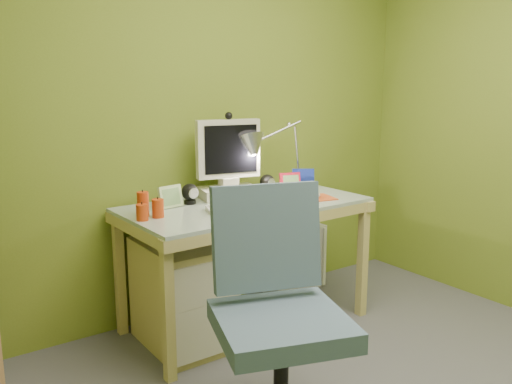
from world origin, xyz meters
TOP-DOWN VIEW (x-y plane):
  - wall_back at (0.00, 1.60)m, footprint 3.20×0.01m
  - desk at (0.09, 1.23)m, footprint 1.40×0.73m
  - monitor at (0.09, 1.41)m, footprint 0.41×0.29m
  - speaker_left at (-0.18, 1.39)m, footprint 0.10×0.10m
  - speaker_right at (0.36, 1.39)m, footprint 0.11×0.11m
  - keyboard at (0.01, 1.09)m, footprint 0.46×0.27m
  - mousepad at (0.47, 1.09)m, footprint 0.28×0.23m
  - mouse at (0.47, 1.09)m, footprint 0.11×0.07m
  - amber_tumbler at (0.27, 1.15)m, footprint 0.07×0.07m
  - candle_cluster at (-0.51, 1.24)m, footprint 0.17×0.15m
  - photo_frame_red at (0.51, 1.35)m, footprint 0.13×0.06m
  - photo_frame_blue at (0.65, 1.39)m, footprint 0.13×0.10m
  - photo_frame_green at (-0.31, 1.37)m, footprint 0.14×0.04m
  - desk_lamp at (0.54, 1.41)m, footprint 0.60×0.28m
  - task_chair at (-0.38, 0.29)m, footprint 0.72×0.72m
  - radiator at (0.67, 1.49)m, footprint 0.44×0.19m

SIDE VIEW (x-z plane):
  - radiator at x=0.67m, z-range 0.00..0.44m
  - desk at x=0.09m, z-range 0.00..0.74m
  - task_chair at x=-0.38m, z-range 0.00..1.02m
  - mousepad at x=0.47m, z-range 0.74..0.74m
  - keyboard at x=0.01m, z-range 0.74..0.76m
  - mouse at x=0.47m, z-range 0.74..0.77m
  - amber_tumbler at x=0.27m, z-range 0.74..0.82m
  - speaker_right at x=0.36m, z-range 0.74..0.85m
  - speaker_left at x=-0.18m, z-range 0.74..0.85m
  - photo_frame_red at x=0.51m, z-range 0.74..0.85m
  - photo_frame_blue at x=0.65m, z-range 0.74..0.86m
  - photo_frame_green at x=-0.31m, z-range 0.74..0.86m
  - candle_cluster at x=-0.51m, z-range 0.74..0.86m
  - monitor at x=0.09m, z-range 0.74..1.25m
  - desk_lamp at x=0.54m, z-range 0.74..1.36m
  - wall_back at x=0.00m, z-range 0.00..2.40m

